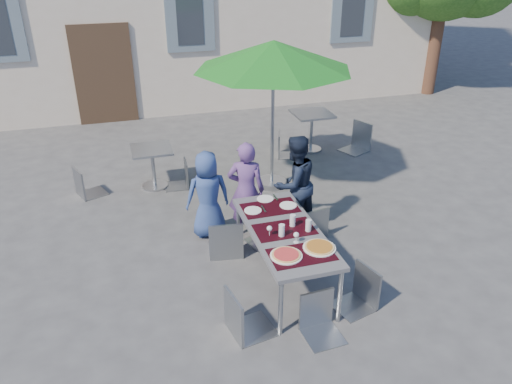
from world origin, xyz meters
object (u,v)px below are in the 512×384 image
object	(u,v)px
patio_umbrella	(274,56)
child_0	(208,195)
dining_table	(284,233)
cafe_table_0	(153,162)
bg_chair_l_0	(82,166)
bg_chair_r_0	(180,159)
chair_4	(363,266)
cafe_table_1	(312,124)
chair_2	(313,204)
chair_3	(242,289)
bg_chair_r_1	(360,120)
chair_1	(266,212)
pizza_near_right	(319,247)
child_1	(246,190)
chair_0	(225,217)
pizza_near_left	(286,255)
bg_chair_l_1	(284,131)
chair_5	(322,293)
child_2	(295,184)

from	to	relation	value
patio_umbrella	child_0	bearing A→B (deg)	-137.34
dining_table	cafe_table_0	world-z (taller)	dining_table
bg_chair_l_0	bg_chair_r_0	distance (m)	1.57
chair_4	cafe_table_1	xyz separation A→B (m)	(1.27, 4.60, 0.01)
patio_umbrella	bg_chair_l_0	distance (m)	3.52
chair_2	chair_3	size ratio (longest dim) A/B	0.90
chair_3	patio_umbrella	distance (m)	3.99
chair_4	cafe_table_0	world-z (taller)	chair_4
chair_2	bg_chair_r_1	bearing A→B (deg)	52.62
chair_2	cafe_table_0	bearing A→B (deg)	130.77
child_0	chair_1	size ratio (longest dim) A/B	1.41
pizza_near_right	bg_chair_r_1	xyz separation A→B (m)	(2.66, 4.17, -0.14)
child_1	bg_chair_l_0	xyz separation A→B (m)	(-2.22, 1.93, -0.17)
chair_1	chair_4	size ratio (longest dim) A/B	0.97
bg_chair_r_1	bg_chair_r_0	bearing A→B (deg)	-170.06
cafe_table_1	patio_umbrella	bearing A→B (deg)	-133.80
chair_0	bg_chair_r_1	bearing A→B (deg)	40.35
pizza_near_left	child_1	size ratio (longest dim) A/B	0.25
chair_4	bg_chair_r_1	size ratio (longest dim) A/B	0.87
chair_1	pizza_near_left	bearing A→B (deg)	-99.04
chair_3	cafe_table_1	bearing A→B (deg)	60.07
patio_umbrella	cafe_table_1	distance (m)	2.46
pizza_near_right	chair_2	distance (m)	1.47
pizza_near_left	cafe_table_1	world-z (taller)	same
chair_1	bg_chair_r_1	distance (m)	4.02
chair_3	bg_chair_r_0	xyz separation A→B (m)	(-0.07, 3.78, -0.09)
cafe_table_0	pizza_near_left	bearing A→B (deg)	-73.94
bg_chair_r_0	bg_chair_l_1	xyz separation A→B (m)	(2.13, 0.76, 0.01)
chair_5	bg_chair_l_0	distance (m)	4.75
chair_0	cafe_table_0	xyz separation A→B (m)	(-0.68, 2.38, -0.13)
pizza_near_left	child_0	bearing A→B (deg)	104.01
child_1	chair_4	xyz separation A→B (m)	(0.83, -1.88, -0.16)
chair_1	chair_4	bearing A→B (deg)	-66.87
chair_0	bg_chair_r_1	xyz separation A→B (m)	(3.44, 2.92, 0.03)
pizza_near_right	chair_2	size ratio (longest dim) A/B	0.40
chair_4	cafe_table_0	size ratio (longest dim) A/B	1.31
chair_4	bg_chair_l_0	bearing A→B (deg)	128.70
child_1	patio_umbrella	xyz separation A→B (m)	(0.84, 1.41, 1.50)
bg_chair_l_0	bg_chair_l_1	world-z (taller)	bg_chair_l_0
bg_chair_l_0	child_2	bearing A→B (deg)	-33.66
chair_2	chair_4	xyz separation A→B (m)	(-0.04, -1.54, 0.01)
child_2	child_0	bearing A→B (deg)	-27.44
child_1	chair_3	size ratio (longest dim) A/B	1.40
child_1	bg_chair_r_1	xyz separation A→B (m)	(3.03, 2.48, -0.08)
child_0	cafe_table_1	bearing A→B (deg)	-136.53
child_2	chair_5	bearing A→B (deg)	58.08
child_1	bg_chair_l_1	bearing A→B (deg)	-99.49
chair_2	bg_chair_l_1	world-z (taller)	chair_2
dining_table	child_1	distance (m)	1.21
pizza_near_right	cafe_table_0	distance (m)	3.93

